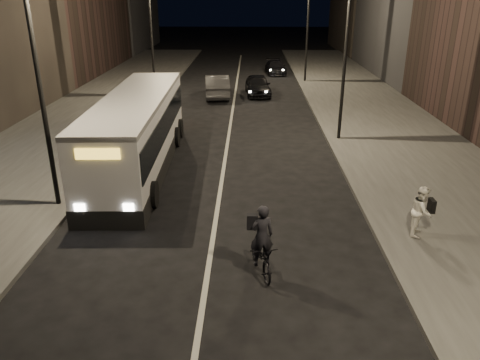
# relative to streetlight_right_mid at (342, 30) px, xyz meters

# --- Properties ---
(ground) EXTENTS (180.00, 180.00, 0.00)m
(ground) POSITION_rel_streetlight_right_mid_xyz_m (-5.33, -12.00, -5.36)
(ground) COLOR black
(ground) RESTS_ON ground
(sidewalk_right) EXTENTS (7.00, 70.00, 0.16)m
(sidewalk_right) POSITION_rel_streetlight_right_mid_xyz_m (3.17, 2.00, -5.28)
(sidewalk_right) COLOR #3A3A37
(sidewalk_right) RESTS_ON ground
(sidewalk_left) EXTENTS (7.00, 70.00, 0.16)m
(sidewalk_left) POSITION_rel_streetlight_right_mid_xyz_m (-13.83, 2.00, -5.28)
(sidewalk_left) COLOR #3A3A37
(sidewalk_left) RESTS_ON ground
(streetlight_right_mid) EXTENTS (1.20, 0.44, 8.12)m
(streetlight_right_mid) POSITION_rel_streetlight_right_mid_xyz_m (0.00, 0.00, 0.00)
(streetlight_right_mid) COLOR black
(streetlight_right_mid) RESTS_ON sidewalk_right
(streetlight_right_far) EXTENTS (1.20, 0.44, 8.12)m
(streetlight_right_far) POSITION_rel_streetlight_right_mid_xyz_m (0.00, 16.00, 0.00)
(streetlight_right_far) COLOR black
(streetlight_right_far) RESTS_ON sidewalk_right
(streetlight_left_near) EXTENTS (1.20, 0.44, 8.12)m
(streetlight_left_near) POSITION_rel_streetlight_right_mid_xyz_m (-10.66, -8.00, 0.00)
(streetlight_left_near) COLOR black
(streetlight_left_near) RESTS_ON sidewalk_left
(streetlight_left_far) EXTENTS (1.20, 0.44, 8.12)m
(streetlight_left_far) POSITION_rel_streetlight_right_mid_xyz_m (-10.66, 10.00, 0.00)
(streetlight_left_far) COLOR black
(streetlight_left_far) RESTS_ON sidewalk_left
(city_bus) EXTENTS (2.98, 11.57, 3.10)m
(city_bus) POSITION_rel_streetlight_right_mid_xyz_m (-8.93, -3.94, -3.68)
(city_bus) COLOR silver
(city_bus) RESTS_ON ground
(cyclist_on_bicycle) EXTENTS (1.07, 1.90, 2.08)m
(cyclist_on_bicycle) POSITION_rel_streetlight_right_mid_xyz_m (-3.89, -11.97, -4.67)
(cyclist_on_bicycle) COLOR black
(cyclist_on_bicycle) RESTS_ON ground
(pedestrian_woman) EXTENTS (0.86, 0.94, 1.57)m
(pedestrian_woman) POSITION_rel_streetlight_right_mid_xyz_m (0.97, -10.00, -4.41)
(pedestrian_woman) COLOR silver
(pedestrian_woman) RESTS_ON sidewalk_right
(car_near) EXTENTS (1.98, 4.29, 1.43)m
(car_near) POSITION_rel_streetlight_right_mid_xyz_m (-3.68, 11.04, -4.65)
(car_near) COLOR black
(car_near) RESTS_ON ground
(car_mid) EXTENTS (2.10, 4.85, 1.55)m
(car_mid) POSITION_rel_streetlight_right_mid_xyz_m (-6.57, 10.37, -4.58)
(car_mid) COLOR #343537
(car_mid) RESTS_ON ground
(car_far) EXTENTS (1.99, 4.12, 1.15)m
(car_far) POSITION_rel_streetlight_right_mid_xyz_m (-1.93, 20.34, -4.78)
(car_far) COLOR black
(car_far) RESTS_ON ground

